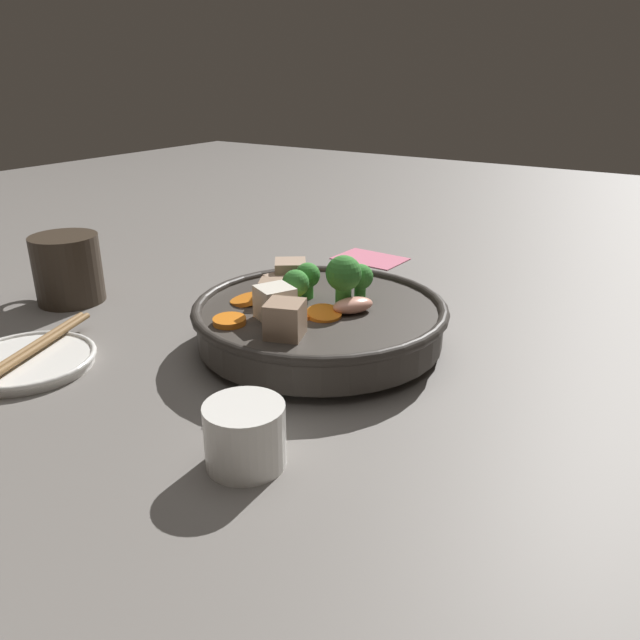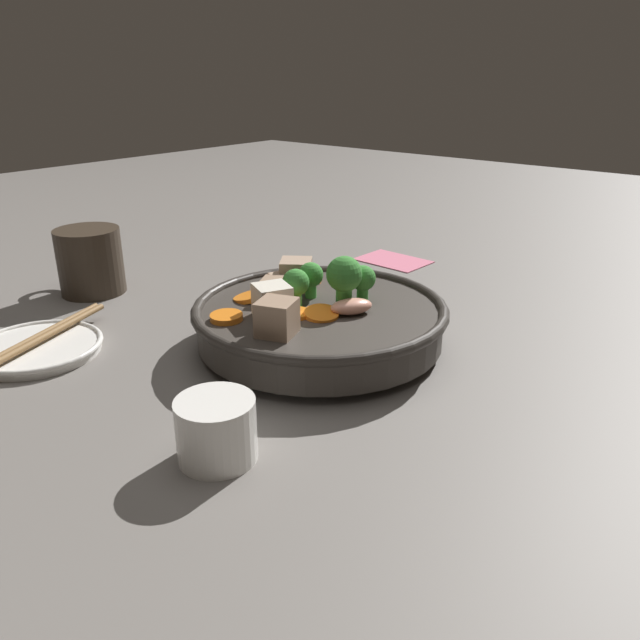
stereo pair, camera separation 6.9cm
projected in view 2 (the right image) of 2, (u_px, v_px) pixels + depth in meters
ground_plane at (320, 346)px, 0.71m from camera, size 3.00×3.00×0.00m
stirfry_bowl at (319, 317)px, 0.69m from camera, size 0.28×0.28×0.10m
side_saucer at (36, 348)px, 0.69m from camera, size 0.14×0.14×0.01m
tea_cup at (216, 429)px, 0.50m from camera, size 0.06×0.06×0.05m
dark_mug at (90, 261)px, 0.86m from camera, size 0.11×0.09×0.09m
napkin at (393, 260)px, 1.01m from camera, size 0.11×0.08×0.00m
chopsticks_pair at (35, 340)px, 0.68m from camera, size 0.09×0.21×0.01m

